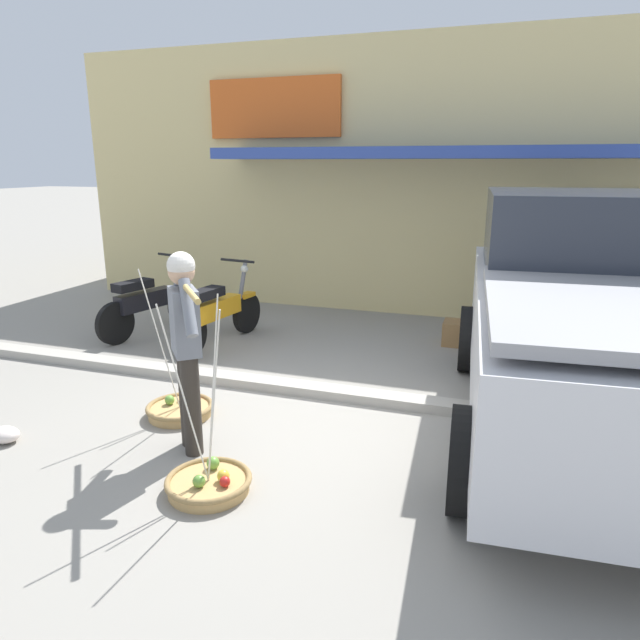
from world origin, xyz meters
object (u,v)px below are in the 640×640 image
(fruit_basket_left_side, at_px, (180,408))
(motorcycle_nearest_shop, at_px, (149,303))
(motorcycle_second_in_row, at_px, (218,312))
(parked_truck, at_px, (587,320))
(wooden_crate, at_px, (460,333))
(fruit_basket_right_side, at_px, (209,482))
(fruit_vendor, at_px, (186,340))
(plastic_litter_bag, at_px, (4,435))

(fruit_basket_left_side, relative_size, motorcycle_nearest_shop, 0.82)
(fruit_basket_left_side, xyz_separation_m, motorcycle_second_in_row, (-0.71, 2.12, 0.38))
(parked_truck, bearing_deg, motorcycle_second_in_row, 164.65)
(motorcycle_nearest_shop, xyz_separation_m, motorcycle_second_in_row, (1.17, -0.14, 0.00))
(motorcycle_nearest_shop, distance_m, motorcycle_second_in_row, 1.18)
(fruit_basket_left_side, height_order, wooden_crate, fruit_basket_left_side)
(fruit_basket_left_side, height_order, fruit_basket_right_side, same)
(fruit_vendor, bearing_deg, motorcycle_nearest_shop, 129.84)
(fruit_vendor, height_order, wooden_crate, fruit_vendor)
(motorcycle_nearest_shop, xyz_separation_m, plastic_litter_bag, (0.72, -3.23, -0.38))
(parked_truck, bearing_deg, fruit_vendor, -154.60)
(fruit_vendor, xyz_separation_m, fruit_basket_right_side, (0.46, -0.54, -0.90))
(fruit_basket_left_side, relative_size, motorcycle_second_in_row, 0.80)
(fruit_basket_left_side, distance_m, plastic_litter_bag, 1.51)
(fruit_basket_right_side, height_order, motorcycle_second_in_row, fruit_basket_right_side)
(fruit_basket_right_side, height_order, plastic_litter_bag, fruit_basket_right_side)
(fruit_basket_left_side, distance_m, fruit_basket_right_side, 1.42)
(fruit_basket_left_side, height_order, plastic_litter_bag, fruit_basket_left_side)
(fruit_basket_right_side, distance_m, parked_truck, 3.48)
(wooden_crate, bearing_deg, motorcycle_second_in_row, -161.54)
(fruit_basket_left_side, height_order, motorcycle_nearest_shop, fruit_basket_left_side)
(plastic_litter_bag, height_order, wooden_crate, wooden_crate)
(motorcycle_second_in_row, xyz_separation_m, wooden_crate, (3.06, 1.02, -0.29))
(fruit_vendor, distance_m, parked_truck, 3.46)
(fruit_basket_left_side, xyz_separation_m, fruit_basket_right_side, (0.92, -1.08, 0.00))
(fruit_vendor, xyz_separation_m, fruit_basket_left_side, (-0.46, 0.55, -0.90))
(fruit_basket_right_side, relative_size, wooden_crate, 3.30)
(wooden_crate, bearing_deg, plastic_litter_bag, -130.57)
(motorcycle_nearest_shop, bearing_deg, fruit_basket_right_side, -50.06)
(fruit_basket_left_side, xyz_separation_m, wooden_crate, (2.35, 3.14, 0.09))
(fruit_basket_right_side, relative_size, motorcycle_second_in_row, 0.80)
(fruit_vendor, relative_size, fruit_basket_left_side, 1.17)
(fruit_vendor, relative_size, parked_truck, 0.35)
(plastic_litter_bag, bearing_deg, fruit_vendor, 14.54)
(fruit_basket_left_side, bearing_deg, parked_truck, 14.67)
(fruit_basket_right_side, xyz_separation_m, motorcycle_second_in_row, (-1.63, 3.20, 0.38))
(fruit_vendor, distance_m, wooden_crate, 4.22)
(fruit_basket_left_side, bearing_deg, fruit_basket_right_side, -49.69)
(plastic_litter_bag, bearing_deg, wooden_crate, 49.43)
(fruit_vendor, relative_size, wooden_crate, 3.85)
(fruit_basket_right_side, bearing_deg, motorcycle_second_in_row, 116.95)
(fruit_basket_left_side, bearing_deg, fruit_vendor, -49.82)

